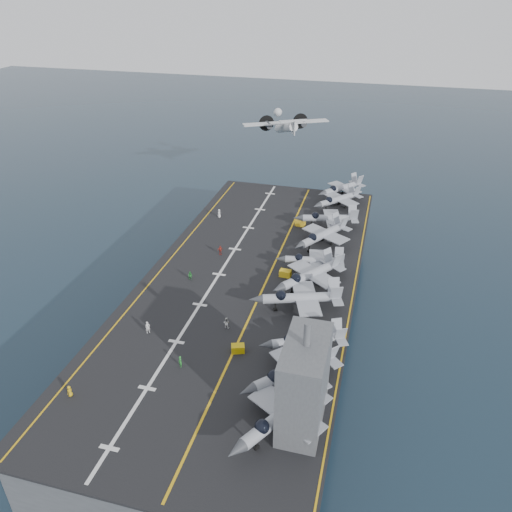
% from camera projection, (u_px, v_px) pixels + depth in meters
% --- Properties ---
extents(ground, '(500.00, 500.00, 0.00)m').
position_uv_depth(ground, '(251.00, 325.00, 95.70)').
color(ground, '#142135').
rests_on(ground, ground).
extents(hull, '(36.00, 90.00, 10.00)m').
position_uv_depth(hull, '(250.00, 303.00, 93.23)').
color(hull, '#56595E').
rests_on(hull, ground).
extents(flight_deck, '(38.00, 92.00, 0.40)m').
position_uv_depth(flight_deck, '(250.00, 280.00, 90.66)').
color(flight_deck, black).
rests_on(flight_deck, hull).
extents(foul_line, '(0.35, 90.00, 0.02)m').
position_uv_depth(foul_line, '(266.00, 281.00, 89.87)').
color(foul_line, gold).
rests_on(foul_line, flight_deck).
extents(landing_centerline, '(0.50, 90.00, 0.02)m').
position_uv_depth(landing_centerline, '(219.00, 274.00, 91.90)').
color(landing_centerline, silver).
rests_on(landing_centerline, flight_deck).
extents(deck_edge_port, '(0.25, 90.00, 0.02)m').
position_uv_depth(deck_edge_port, '(164.00, 266.00, 94.37)').
color(deck_edge_port, gold).
rests_on(deck_edge_port, flight_deck).
extents(deck_edge_stbd, '(0.25, 90.00, 0.02)m').
position_uv_depth(deck_edge_stbd, '(353.00, 294.00, 86.38)').
color(deck_edge_stbd, gold).
rests_on(deck_edge_stbd, flight_deck).
extents(island_superstructure, '(5.00, 10.00, 15.00)m').
position_uv_depth(island_superstructure, '(305.00, 375.00, 58.29)').
color(island_superstructure, '#56595E').
rests_on(island_superstructure, flight_deck).
extents(fighter_jet_0, '(16.43, 18.18, 5.26)m').
position_uv_depth(fighter_jet_0, '(282.00, 414.00, 59.47)').
color(fighter_jet_0, '#959DA5').
rests_on(fighter_jet_0, flight_deck).
extents(fighter_jet_1, '(17.32, 17.42, 5.12)m').
position_uv_depth(fighter_jet_1, '(294.00, 370.00, 66.15)').
color(fighter_jet_1, gray).
rests_on(fighter_jet_1, flight_deck).
extents(fighter_jet_2, '(15.18, 13.16, 4.43)m').
position_uv_depth(fighter_jet_2, '(308.00, 339.00, 72.19)').
color(fighter_jet_2, gray).
rests_on(fighter_jet_2, flight_deck).
extents(fighter_jet_3, '(17.50, 14.35, 5.23)m').
position_uv_depth(fighter_jet_3, '(301.00, 297.00, 80.91)').
color(fighter_jet_3, '#A0AAB1').
rests_on(fighter_jet_3, flight_deck).
extents(fighter_jet_4, '(17.00, 17.98, 5.20)m').
position_uv_depth(fighter_jet_4, '(310.00, 274.00, 87.08)').
color(fighter_jet_4, gray).
rests_on(fighter_jet_4, flight_deck).
extents(fighter_jet_5, '(14.01, 10.58, 4.42)m').
position_uv_depth(fighter_jet_5, '(314.00, 260.00, 92.21)').
color(fighter_jet_5, '#A2A9B2').
rests_on(fighter_jet_5, flight_deck).
extents(fighter_jet_6, '(16.20, 17.81, 5.15)m').
position_uv_depth(fighter_jet_6, '(323.00, 234.00, 100.46)').
color(fighter_jet_6, '#949CA6').
rests_on(fighter_jet_6, flight_deck).
extents(fighter_jet_7, '(15.79, 12.48, 4.83)m').
position_uv_depth(fighter_jet_7, '(330.00, 217.00, 107.66)').
color(fighter_jet_7, gray).
rests_on(fighter_jet_7, flight_deck).
extents(fighter_jet_8, '(15.72, 16.22, 4.72)m').
position_uv_depth(fighter_jet_8, '(339.00, 199.00, 116.74)').
color(fighter_jet_8, gray).
rests_on(fighter_jet_8, flight_deck).
extents(tow_cart_a, '(2.23, 1.83, 1.15)m').
position_uv_depth(tow_cart_a, '(238.00, 348.00, 72.92)').
color(tow_cart_a, '#C0A00A').
rests_on(tow_cart_a, flight_deck).
extents(tow_cart_b, '(2.19, 1.53, 1.24)m').
position_uv_depth(tow_cart_b, '(285.00, 273.00, 91.07)').
color(tow_cart_b, yellow).
rests_on(tow_cart_b, flight_deck).
extents(tow_cart_c, '(2.29, 1.68, 1.26)m').
position_uv_depth(tow_cart_c, '(300.00, 223.00, 109.33)').
color(tow_cart_c, gold).
rests_on(tow_cart_c, flight_deck).
extents(crew_0, '(0.73, 1.04, 1.66)m').
position_uv_depth(crew_0, '(70.00, 391.00, 65.15)').
color(crew_0, gold).
rests_on(crew_0, flight_deck).
extents(crew_1, '(1.43, 1.43, 2.02)m').
position_uv_depth(crew_1, '(148.00, 327.00, 76.56)').
color(crew_1, silver).
rests_on(crew_1, flight_deck).
extents(crew_2, '(1.04, 0.76, 1.61)m').
position_uv_depth(crew_2, '(190.00, 276.00, 90.00)').
color(crew_2, '#268C33').
rests_on(crew_2, flight_deck).
extents(crew_4, '(1.37, 1.24, 1.90)m').
position_uv_depth(crew_4, '(220.00, 250.00, 97.97)').
color(crew_4, '#A92A1E').
rests_on(crew_4, flight_deck).
extents(crew_5, '(0.92, 1.27, 1.98)m').
position_uv_depth(crew_5, '(219.00, 213.00, 112.85)').
color(crew_5, silver).
rests_on(crew_5, flight_deck).
extents(crew_6, '(1.28, 1.22, 1.78)m').
position_uv_depth(crew_6, '(180.00, 362.00, 70.00)').
color(crew_6, green).
rests_on(crew_6, flight_deck).
extents(crew_7, '(1.13, 0.76, 1.88)m').
position_uv_depth(crew_7, '(226.00, 323.00, 77.67)').
color(crew_7, silver).
rests_on(crew_7, flight_deck).
extents(transport_plane, '(27.94, 24.85, 5.49)m').
position_uv_depth(transport_plane, '(286.00, 128.00, 133.43)').
color(transport_plane, silver).
extents(fighter_jet_9, '(15.72, 16.22, 4.72)m').
position_uv_depth(fighter_jet_9, '(342.00, 187.00, 122.88)').
color(fighter_jet_9, gray).
rests_on(fighter_jet_9, flight_deck).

